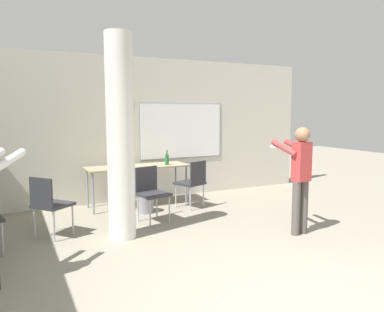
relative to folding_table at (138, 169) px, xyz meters
The scene contains 9 objects.
wall_back 0.87m from the folding_table, 87.35° to the left, with size 8.00×0.15×2.80m.
support_pillar 1.91m from the folding_table, 115.13° to the right, with size 0.37×0.37×2.80m.
folding_table is the anchor object (origin of this frame).
bottle_on_table 0.57m from the folding_table, 11.39° to the right, with size 0.07×0.07×0.28m.
waste_bin 0.74m from the folding_table, 95.04° to the right, with size 0.29×0.29×0.35m.
chair_table_front 1.08m from the folding_table, 96.84° to the right, with size 0.53×0.53×0.87m.
chair_near_pillar 2.05m from the folding_table, 144.60° to the right, with size 0.62×0.62×0.87m.
chair_table_right 1.05m from the folding_table, 36.06° to the right, with size 0.57×0.57×0.87m.
person_playing_side 3.02m from the folding_table, 58.78° to the right, with size 0.36×0.60×1.54m.
Camera 1 is at (-2.13, -2.05, 1.76)m, focal length 35.00 mm.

